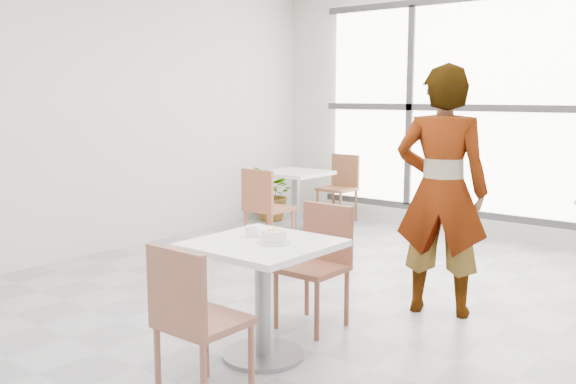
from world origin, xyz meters
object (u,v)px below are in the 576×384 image
Objects in this scene: oatmeal_bowl at (274,236)px; bg_chair_left_far at (341,183)px; chair_far at (319,257)px; bg_table_left at (295,193)px; bg_chair_left_near at (264,203)px; chair_near at (192,313)px; coffee_cup at (251,232)px; person at (442,191)px; plant_left at (273,193)px; main_table at (263,277)px.

bg_chair_left_far is at bearing 119.19° from oatmeal_bowl.
bg_chair_left_far is at bearing 122.05° from chair_far.
bg_table_left is 1.00m from bg_chair_left_far.
bg_chair_left_near is at bearing -74.99° from bg_table_left.
chair_near reaches higher than coffee_cup.
chair_near is 0.85m from coffee_cup.
oatmeal_bowl is (0.16, -0.69, 0.29)m from chair_far.
person is 2.50× the size of bg_table_left.
oatmeal_bowl reaches higher than plant_left.
person reaches higher than main_table.
chair_near is 1.16× the size of bg_table_left.
person is 3.88m from plant_left.
coffee_cup is 4.31m from plant_left.
bg_chair_left_far is (-2.62, 2.51, -0.44)m from person.
plant_left is (-3.30, 1.94, -0.58)m from person.
main_table is 0.71m from chair_far.
main_table is 0.31m from coffee_cup.
person is 2.15× the size of bg_chair_left_far.
chair_far is at bearing -44.78° from plant_left.
person reaches higher than coffee_cup.
coffee_cup is 4.41m from bg_chair_left_far.
chair_far reaches higher than coffee_cup.
person reaches higher than chair_far.
plant_left is (-0.94, 1.26, -0.14)m from bg_chair_left_near.
main_table is 3.81× the size of oatmeal_bowl.
chair_near is 1.20× the size of plant_left.
coffee_cup is at bearing -96.27° from chair_far.
bg_chair_left_near reaches higher than plant_left.
person reaches higher than bg_chair_left_near.
main_table is at bearing 130.98° from bg_chair_left_near.
coffee_cup is at bearing -71.01° from chair_near.
chair_near is 0.76m from oatmeal_bowl.
oatmeal_bowl is 2.93m from bg_chair_left_near.
chair_far is 3.87m from plant_left.
person is (0.63, 1.41, 0.16)m from coffee_cup.
plant_left is at bearing 135.22° from chair_far.
coffee_cup is 0.18× the size of bg_chair_left_far.
coffee_cup is (-0.07, -0.64, 0.28)m from chair_far.
oatmeal_bowl is 0.29× the size of plant_left.
bg_table_left is 0.86m from plant_left.
chair_near and bg_chair_left_far have the same top height.
chair_far is 1.16× the size of bg_table_left.
person is 3.02m from bg_table_left.
bg_chair_left_near is 1.58m from plant_left.
chair_near is 2.24m from person.
person reaches higher than bg_chair_left_far.
oatmeal_bowl is (0.08, 0.02, 0.27)m from main_table.
coffee_cup is 3.52m from bg_table_left.
bg_chair_left_near is (0.22, -0.82, 0.01)m from bg_table_left.
bg_chair_left_far is at bearing -81.95° from bg_chair_left_near.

